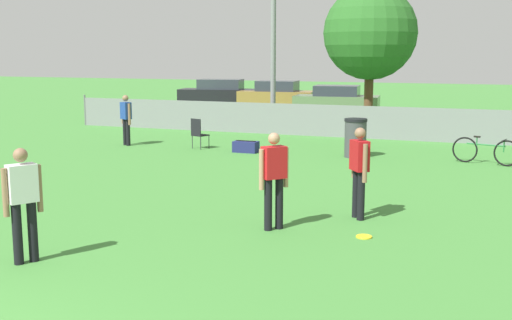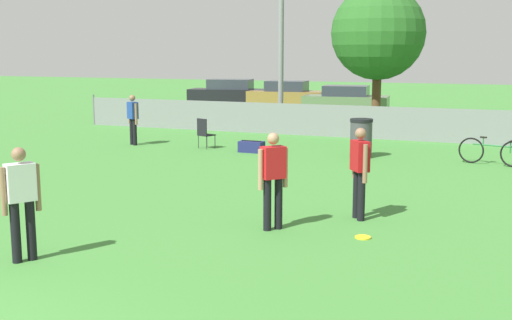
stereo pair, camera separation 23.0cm
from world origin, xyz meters
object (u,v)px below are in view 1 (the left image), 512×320
object	(u,v)px
player_thrower_red	(359,167)
player_receiver_white	(23,198)
player_defender_red	(274,175)
parked_car_olive	(337,100)
folding_chair_sideline	(198,132)
frisbee_disc	(364,237)
gear_bag_sideline	(246,147)
parked_car_tan	(277,95)
trash_bin	(355,138)
parked_car_dark	(221,93)
spectator_in_blue	(126,117)
tree_near_pole	(370,33)
bicycle_sideline	(486,151)

from	to	relation	value
player_thrower_red	player_receiver_white	distance (m)	5.48
player_defender_red	parked_car_olive	size ratio (longest dim) A/B	0.38
folding_chair_sideline	parked_car_olive	distance (m)	12.90
folding_chair_sideline	frisbee_disc	bearing A→B (deg)	150.45
gear_bag_sideline	parked_car_tan	bearing A→B (deg)	106.06
trash_bin	parked_car_dark	xyz separation A→B (m)	(-10.89, 14.97, 0.14)
player_defender_red	gear_bag_sideline	xyz separation A→B (m)	(-3.56, 7.50, -0.75)
spectator_in_blue	parked_car_dark	size ratio (longest dim) A/B	0.33
player_defender_red	parked_car_dark	distance (m)	25.41
trash_bin	player_defender_red	bearing A→B (deg)	-87.06
tree_near_pole	spectator_in_blue	bearing A→B (deg)	-136.85
bicycle_sideline	gear_bag_sideline	bearing A→B (deg)	-162.37
frisbee_disc	parked_car_olive	world-z (taller)	parked_car_olive
bicycle_sideline	parked_car_tan	world-z (taller)	parked_car_tan
tree_near_pole	parked_car_olive	distance (m)	8.19
spectator_in_blue	frisbee_disc	bearing A→B (deg)	170.31
bicycle_sideline	parked_car_olive	bearing A→B (deg)	134.03
tree_near_pole	gear_bag_sideline	distance (m)	7.21
trash_bin	parked_car_tan	distance (m)	16.35
player_defender_red	player_receiver_white	world-z (taller)	same
gear_bag_sideline	parked_car_tan	world-z (taller)	parked_car_tan
tree_near_pole	player_receiver_white	xyz separation A→B (m)	(-1.39, -16.24, -2.63)
trash_bin	player_thrower_red	bearing A→B (deg)	-76.92
player_receiver_white	parked_car_dark	xyz separation A→B (m)	(-8.69, 25.58, -0.22)
tree_near_pole	parked_car_tan	size ratio (longest dim) A/B	1.27
frisbee_disc	trash_bin	distance (m)	7.96
player_thrower_red	parked_car_olive	size ratio (longest dim) A/B	0.38
frisbee_disc	folding_chair_sideline	size ratio (longest dim) A/B	0.28
parked_car_tan	player_thrower_red	bearing A→B (deg)	-72.74
folding_chair_sideline	trash_bin	bearing A→B (deg)	-158.92
player_thrower_red	spectator_in_blue	distance (m)	10.72
player_thrower_red	parked_car_olive	bearing A→B (deg)	159.23
folding_chair_sideline	parked_car_dark	world-z (taller)	parked_car_dark
player_receiver_white	frisbee_disc	world-z (taller)	player_receiver_white
player_receiver_white	trash_bin	bearing A→B (deg)	18.76
spectator_in_blue	trash_bin	distance (m)	7.18
player_defender_red	parked_car_tan	distance (m)	23.69
parked_car_tan	frisbee_disc	bearing A→B (deg)	-73.03
trash_bin	player_receiver_white	bearing A→B (deg)	-101.69
player_defender_red	tree_near_pole	bearing A→B (deg)	44.87
folding_chair_sideline	parked_car_olive	world-z (taller)	parked_car_olive
spectator_in_blue	tree_near_pole	bearing A→B (deg)	-107.27
player_receiver_white	gear_bag_sideline	world-z (taller)	player_receiver_white
frisbee_disc	parked_car_olive	size ratio (longest dim) A/B	0.06
player_thrower_red	parked_car_tan	size ratio (longest dim) A/B	0.39
trash_bin	bicycle_sideline	bearing A→B (deg)	1.22
bicycle_sideline	parked_car_dark	distance (m)	20.65
frisbee_disc	player_defender_red	bearing A→B (deg)	-177.06
player_defender_red	parked_car_dark	world-z (taller)	player_defender_red
folding_chair_sideline	parked_car_olive	xyz separation A→B (m)	(0.99, 12.86, 0.14)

